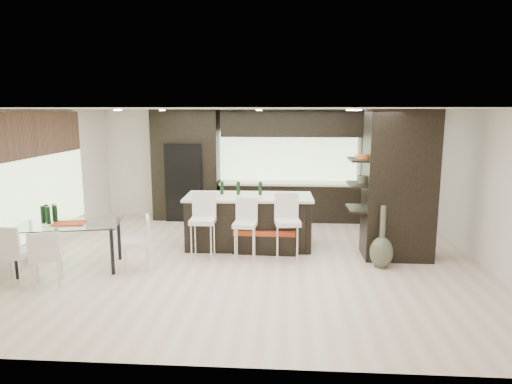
# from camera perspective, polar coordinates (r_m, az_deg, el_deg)

# --- Properties ---
(ground) EXTENTS (8.00, 8.00, 0.00)m
(ground) POSITION_cam_1_polar(r_m,az_deg,el_deg) (8.34, -0.29, -8.54)
(ground) COLOR beige
(ground) RESTS_ON ground
(back_wall) EXTENTS (8.00, 0.02, 2.70)m
(back_wall) POSITION_cam_1_polar(r_m,az_deg,el_deg) (11.47, 0.99, 3.53)
(back_wall) COLOR white
(back_wall) RESTS_ON ground
(left_wall) EXTENTS (0.02, 7.00, 2.70)m
(left_wall) POSITION_cam_1_polar(r_m,az_deg,el_deg) (9.21, -25.97, 0.87)
(left_wall) COLOR white
(left_wall) RESTS_ON ground
(right_wall) EXTENTS (0.02, 7.00, 2.70)m
(right_wall) POSITION_cam_1_polar(r_m,az_deg,el_deg) (8.69, 27.04, 0.28)
(right_wall) COLOR white
(right_wall) RESTS_ON ground
(ceiling) EXTENTS (8.00, 7.00, 0.02)m
(ceiling) POSITION_cam_1_polar(r_m,az_deg,el_deg) (7.90, -0.30, 10.36)
(ceiling) COLOR white
(ceiling) RESTS_ON ground
(window_left) EXTENTS (0.04, 3.20, 1.90)m
(window_left) POSITION_cam_1_polar(r_m,az_deg,el_deg) (9.36, -25.16, 1.07)
(window_left) COLOR #B2D199
(window_left) RESTS_ON left_wall
(window_back) EXTENTS (3.40, 0.04, 1.20)m
(window_back) POSITION_cam_1_polar(r_m,az_deg,el_deg) (11.39, 4.01, 4.48)
(window_back) COLOR #B2D199
(window_back) RESTS_ON back_wall
(stone_accent) EXTENTS (0.08, 3.00, 0.80)m
(stone_accent) POSITION_cam_1_polar(r_m,az_deg,el_deg) (9.26, -25.42, 6.57)
(stone_accent) COLOR brown
(stone_accent) RESTS_ON left_wall
(ceiling_spots) EXTENTS (4.00, 3.00, 0.02)m
(ceiling_spots) POSITION_cam_1_polar(r_m,az_deg,el_deg) (8.15, -0.17, 10.21)
(ceiling_spots) COLOR white
(ceiling_spots) RESTS_ON ceiling
(back_cabinetry) EXTENTS (6.80, 0.68, 2.70)m
(back_cabinetry) POSITION_cam_1_polar(r_m,az_deg,el_deg) (11.13, 3.48, 3.31)
(back_cabinetry) COLOR black
(back_cabinetry) RESTS_ON ground
(refrigerator) EXTENTS (0.90, 0.68, 1.90)m
(refrigerator) POSITION_cam_1_polar(r_m,az_deg,el_deg) (11.40, -8.69, 1.35)
(refrigerator) COLOR black
(refrigerator) RESTS_ON ground
(partition_column) EXTENTS (1.20, 0.80, 2.70)m
(partition_column) POSITION_cam_1_polar(r_m,az_deg,el_deg) (8.62, 17.42, 0.87)
(partition_column) COLOR black
(partition_column) RESTS_ON ground
(kitchen_island) EXTENTS (2.51, 1.14, 1.04)m
(kitchen_island) POSITION_cam_1_polar(r_m,az_deg,el_deg) (9.02, -0.90, -3.66)
(kitchen_island) COLOR black
(kitchen_island) RESTS_ON ground
(stool_left) EXTENTS (0.44, 0.44, 0.99)m
(stool_left) POSITION_cam_1_polar(r_m,az_deg,el_deg) (8.31, -6.66, -5.10)
(stool_left) COLOR white
(stool_left) RESTS_ON ground
(stool_mid) EXTENTS (0.43, 0.43, 0.91)m
(stool_mid) POSITION_cam_1_polar(r_m,az_deg,el_deg) (8.24, -1.39, -5.47)
(stool_mid) COLOR white
(stool_mid) RESTS_ON ground
(stool_right) EXTENTS (0.49, 0.49, 0.98)m
(stool_right) POSITION_cam_1_polar(r_m,az_deg,el_deg) (8.18, 3.95, -5.33)
(stool_right) COLOR white
(stool_right) RESTS_ON ground
(bench) EXTENTS (1.20, 0.50, 0.45)m
(bench) POSITION_cam_1_polar(r_m,az_deg,el_deg) (8.74, 1.12, -6.09)
(bench) COLOR black
(bench) RESTS_ON ground
(floor_vase) EXTENTS (0.50, 0.50, 1.09)m
(floor_vase) POSITION_cam_1_polar(r_m,az_deg,el_deg) (8.12, 15.49, -5.42)
(floor_vase) COLOR #49503A
(floor_vase) RESTS_ON ground
(dining_table) EXTENTS (1.81, 1.26, 0.79)m
(dining_table) POSITION_cam_1_polar(r_m,az_deg,el_deg) (8.41, -22.16, -6.31)
(dining_table) COLOR white
(dining_table) RESTS_ON ground
(chair_near) EXTENTS (0.58, 0.58, 0.83)m
(chair_near) POSITION_cam_1_polar(r_m,az_deg,el_deg) (7.76, -24.65, -7.71)
(chair_near) COLOR white
(chair_near) RESTS_ON ground
(chair_far) EXTENTS (0.49, 0.49, 0.91)m
(chair_far) POSITION_cam_1_polar(r_m,az_deg,el_deg) (7.99, -28.01, -7.20)
(chair_far) COLOR white
(chair_far) RESTS_ON ground
(chair_end) EXTENTS (0.59, 0.59, 0.85)m
(chair_end) POSITION_cam_1_polar(r_m,az_deg,el_deg) (7.98, -14.79, -6.54)
(chair_end) COLOR white
(chair_end) RESTS_ON ground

